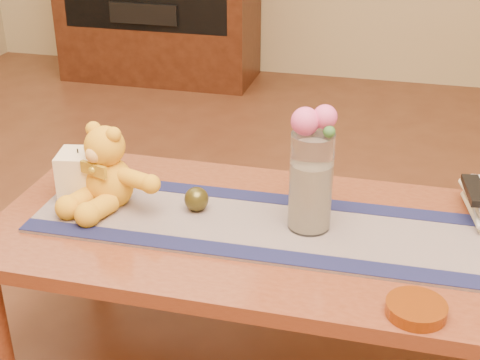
% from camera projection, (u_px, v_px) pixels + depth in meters
% --- Properties ---
extents(floor, '(5.50, 5.50, 0.00)m').
position_uv_depth(floor, '(257.00, 359.00, 1.96)').
color(floor, '#512917').
rests_on(floor, ground).
extents(coffee_table_top, '(1.40, 0.70, 0.04)m').
position_uv_depth(coffee_table_top, '(258.00, 233.00, 1.77)').
color(coffee_table_top, '#612A17').
rests_on(coffee_table_top, floor).
extents(table_leg_bl, '(0.07, 0.07, 0.41)m').
position_uv_depth(table_leg_bl, '(92.00, 223.00, 2.26)').
color(table_leg_bl, '#612A17').
rests_on(table_leg_bl, floor).
extents(persian_runner, '(1.20, 0.37, 0.01)m').
position_uv_depth(persian_runner, '(260.00, 225.00, 1.76)').
color(persian_runner, '#191D47').
rests_on(persian_runner, coffee_table_top).
extents(runner_border_near, '(1.20, 0.08, 0.00)m').
position_uv_depth(runner_border_near, '(247.00, 252.00, 1.63)').
color(runner_border_near, '#151840').
rests_on(runner_border_near, persian_runner).
extents(runner_border_far, '(1.20, 0.08, 0.00)m').
position_uv_depth(runner_border_far, '(270.00, 198.00, 1.88)').
color(runner_border_far, '#151840').
rests_on(runner_border_far, persian_runner).
extents(teddy_bear, '(0.39, 0.36, 0.22)m').
position_uv_depth(teddy_bear, '(108.00, 166.00, 1.81)').
color(teddy_bear, gold).
rests_on(teddy_bear, persian_runner).
extents(pillar_candle, '(0.13, 0.13, 0.13)m').
position_uv_depth(pillar_candle, '(80.00, 175.00, 1.87)').
color(pillar_candle, '#F9E2B7').
rests_on(pillar_candle, persian_runner).
extents(candle_wick, '(0.00, 0.00, 0.01)m').
position_uv_depth(candle_wick, '(78.00, 151.00, 1.83)').
color(candle_wick, black).
rests_on(candle_wick, pillar_candle).
extents(glass_vase, '(0.11, 0.11, 0.26)m').
position_uv_depth(glass_vase, '(311.00, 182.00, 1.68)').
color(glass_vase, silver).
rests_on(glass_vase, persian_runner).
extents(potpourri_fill, '(0.09, 0.09, 0.18)m').
position_uv_depth(potpourri_fill, '(310.00, 196.00, 1.70)').
color(potpourri_fill, beige).
rests_on(potpourri_fill, glass_vase).
extents(rose_left, '(0.07, 0.07, 0.07)m').
position_uv_depth(rose_left, '(305.00, 121.00, 1.61)').
color(rose_left, '#DE4E8B').
rests_on(rose_left, glass_vase).
extents(rose_right, '(0.06, 0.06, 0.06)m').
position_uv_depth(rose_right, '(325.00, 117.00, 1.60)').
color(rose_right, '#DE4E8B').
rests_on(rose_right, glass_vase).
extents(blue_flower_back, '(0.04, 0.04, 0.04)m').
position_uv_depth(blue_flower_back, '(320.00, 119.00, 1.64)').
color(blue_flower_back, '#4D4EA8').
rests_on(blue_flower_back, glass_vase).
extents(blue_flower_side, '(0.04, 0.04, 0.04)m').
position_uv_depth(blue_flower_side, '(303.00, 122.00, 1.64)').
color(blue_flower_side, '#4D4EA8').
rests_on(blue_flower_side, glass_vase).
extents(leaf_sprig, '(0.03, 0.03, 0.03)m').
position_uv_depth(leaf_sprig, '(329.00, 132.00, 1.59)').
color(leaf_sprig, '#33662D').
rests_on(leaf_sprig, glass_vase).
extents(bronze_ball, '(0.07, 0.07, 0.07)m').
position_uv_depth(bronze_ball, '(196.00, 199.00, 1.81)').
color(bronze_ball, '#433D16').
rests_on(bronze_ball, persian_runner).
extents(book_bottom, '(0.20, 0.25, 0.02)m').
position_uv_depth(book_bottom, '(470.00, 213.00, 1.80)').
color(book_bottom, beige).
rests_on(book_bottom, coffee_table_top).
extents(book_lower, '(0.17, 0.23, 0.02)m').
position_uv_depth(book_lower, '(473.00, 208.00, 1.79)').
color(book_lower, beige).
rests_on(book_lower, book_bottom).
extents(book_upper, '(0.21, 0.25, 0.02)m').
position_uv_depth(book_upper, '(469.00, 200.00, 1.79)').
color(book_upper, beige).
rests_on(book_upper, book_lower).
extents(book_top, '(0.18, 0.23, 0.02)m').
position_uv_depth(book_top, '(475.00, 195.00, 1.77)').
color(book_top, beige).
rests_on(book_top, book_upper).
extents(tv_remote, '(0.06, 0.16, 0.02)m').
position_uv_depth(tv_remote, '(475.00, 190.00, 1.76)').
color(tv_remote, black).
rests_on(tv_remote, book_top).
extents(amber_dish, '(0.13, 0.13, 0.03)m').
position_uv_depth(amber_dish, '(416.00, 309.00, 1.42)').
color(amber_dish, '#BF5914').
rests_on(amber_dish, coffee_table_top).
extents(stereo_lower, '(0.42, 0.28, 0.12)m').
position_uv_depth(stereo_lower, '(151.00, 9.00, 4.05)').
color(stereo_lower, black).
rests_on(stereo_lower, media_cabinet).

